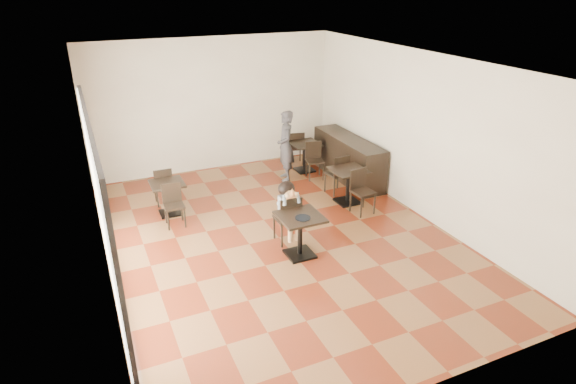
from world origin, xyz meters
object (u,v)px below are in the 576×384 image
child_chair (287,218)px  chair_left_a (163,185)px  cafe_table_left (169,198)px  chair_mid_b (363,192)px  chair_left_b (174,206)px  child_table (300,236)px  cafe_table_back (305,157)px  cafe_table_mid (348,186)px  adult_patron (286,146)px  chair_back_a (295,148)px  chair_mid_a (336,174)px  chair_back_b (315,161)px  child (287,212)px

child_chair → chair_left_a: 3.07m
cafe_table_left → chair_mid_b: 3.94m
chair_left_a → chair_mid_b: bearing=151.5°
cafe_table_left → chair_left_b: size_ratio=0.83×
child_chair → child_table: bearing=90.0°
child_chair → cafe_table_back: size_ratio=1.27×
chair_left_b → cafe_table_mid: bearing=-5.6°
adult_patron → cafe_table_back: (0.65, 0.30, -0.47)m
cafe_table_mid → cafe_table_back: 2.05m
chair_mid_b → chair_left_a: 4.18m
chair_back_a → chair_mid_a: bearing=103.9°
child_chair → cafe_table_left: bearing=-49.0°
child_table → chair_left_a: (-1.73, 3.09, 0.03)m
child_chair → adult_patron: (1.18, 2.72, 0.37)m
child_chair → chair_back_b: bearing=-126.5°
cafe_table_back → adult_patron: bearing=-155.2°
child → cafe_table_back: 3.54m
chair_mid_b → child: bearing=-174.2°
cafe_table_back → chair_back_b: size_ratio=0.83×
adult_patron → chair_back_b: bearing=81.5°
cafe_table_back → chair_back_a: chair_back_a is taller
chair_back_a → chair_mid_b: bearing=103.4°
cafe_table_back → chair_left_b: bearing=-156.0°
chair_back_a → chair_back_b: size_ratio=1.00×
adult_patron → chair_back_b: adult_patron is taller
chair_mid_b → chair_back_b: 2.05m
cafe_table_mid → chair_left_a: (-3.58, 1.56, 0.04)m
child → chair_left_b: 2.26m
cafe_table_mid → cafe_table_left: bearing=164.2°
child_table → chair_back_b: chair_back_b is taller
child → chair_back_b: size_ratio=1.33×
chair_left_a → chair_left_b: bearing=91.8°
child → chair_mid_b: bearing=12.8°
chair_back_b → chair_mid_a: bearing=-74.5°
chair_mid_a → cafe_table_back: bearing=-95.1°
chair_mid_a → chair_mid_b: bearing=83.0°
cafe_table_left → cafe_table_back: bearing=16.2°
child → chair_back_a: bearing=62.9°
cafe_table_left → chair_mid_b: chair_mid_b is taller
adult_patron → chair_left_a: adult_patron is taller
child_chair → child: bearing=0.0°
cafe_table_left → chair_mid_a: size_ratio=0.76×
adult_patron → cafe_table_left: 3.04m
child_chair → child: child is taller
child_table → cafe_table_mid: bearing=39.5°
cafe_table_back → chair_mid_a: chair_mid_a is taller
child_chair → chair_back_b: (1.83, 2.47, -0.03)m
child → cafe_table_mid: 2.11m
adult_patron → cafe_table_left: size_ratio=2.41×
child_chair → cafe_table_mid: size_ratio=1.22×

